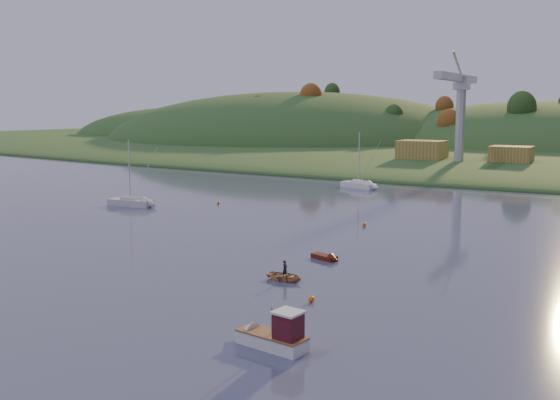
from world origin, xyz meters
The scene contains 21 objects.
far_shore centered at (0.00, 230.00, 0.00)m, with size 620.00×220.00×1.50m, color #26471C.
shore_slope centered at (0.00, 165.00, 0.00)m, with size 640.00×150.00×7.00m, color #26471C.
hill_left_far centered at (-160.00, 215.00, 0.00)m, with size 120.00×100.00×32.00m, color #26471C.
hill_left centered at (-90.00, 200.00, 0.00)m, with size 170.00×140.00×44.00m, color #26471C.
hill_center centered at (10.00, 210.00, 0.00)m, with size 140.00×120.00×36.00m, color #26471C.
hillside_trees centered at (0.00, 185.00, 0.00)m, with size 280.00×50.00×32.00m, color #1E4518, non-canonical shape.
wharf centered at (5.00, 122.00, 1.20)m, with size 42.00×16.00×2.40m, color slate.
shed_west centered at (-8.00, 123.00, 4.80)m, with size 11.00×8.00×4.80m, color olive.
shed_east centered at (13.00, 124.00, 4.40)m, with size 9.00×7.00×4.00m, color olive.
dock_crane centered at (2.00, 118.39, 17.17)m, with size 3.20×28.00×20.30m.
fishing_boat centered at (22.82, 5.04, 0.77)m, with size 5.63×2.27×3.50m.
sailboat_near centered at (-26.61, 42.28, 0.68)m, with size 7.61×3.16×10.24m.
sailboat_far centered at (-5.93, 81.33, 0.70)m, with size 7.96×4.66×10.59m.
canoe centered at (15.79, 18.72, 0.36)m, with size 2.46×3.44×0.71m, color #A47C5A.
paddler centered at (15.79, 18.72, 0.77)m, with size 0.56×0.37×1.53m, color black.
red_tender centered at (15.71, 27.21, 0.23)m, with size 3.45×2.04×1.11m.
grey_dinghy centered at (-25.42, 43.96, 0.20)m, with size 2.44×2.63×0.98m.
buoy_0 centered at (20.78, 14.48, 0.25)m, with size 0.50×0.50×0.50m, color orange.
buoy_1 centered at (11.26, 45.67, 0.25)m, with size 0.50×0.50×0.50m, color orange.
buoy_2 centered at (-25.11, 43.04, 0.25)m, with size 0.50×0.50×0.50m, color orange.
buoy_3 centered at (-15.97, 50.69, 0.25)m, with size 0.50×0.50×0.50m, color orange.
Camera 1 is at (43.40, -26.63, 14.89)m, focal length 40.00 mm.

